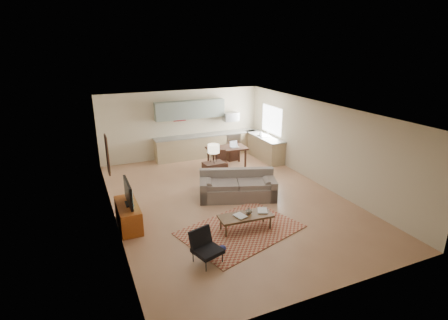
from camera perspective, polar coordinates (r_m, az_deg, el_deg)
name	(u,v)px	position (r m, az deg, el deg)	size (l,w,h in m)	color
room	(228,156)	(10.03, 0.68, 0.58)	(9.00, 9.00, 9.00)	#A17153
kitchen_counter_back	(206,145)	(14.31, -2.90, 2.43)	(4.26, 0.64, 0.92)	tan
kitchen_counter_right	(264,147)	(14.12, 6.55, 2.10)	(0.64, 2.26, 0.92)	tan
kitchen_range	(231,143)	(14.72, 1.11, 2.87)	(0.62, 0.62, 0.90)	#A5A8AD
kitchen_microwave	(231,117)	(14.48, 1.11, 7.08)	(0.62, 0.40, 0.35)	#A5A8AD
upper_cabinets	(190,110)	(13.91, -5.55, 8.20)	(2.80, 0.34, 0.70)	gray
window_right	(272,120)	(14.00, 7.79, 6.51)	(0.02, 1.40, 1.05)	white
wall_art_left	(108,155)	(10.05, -18.47, 0.82)	(0.06, 0.42, 1.10)	olive
triptych	(179,115)	(13.97, -7.28, 7.34)	(1.70, 0.04, 0.50)	beige
rug	(241,230)	(8.92, 2.72, -11.33)	(2.82, 1.95, 0.02)	brown
sofa	(238,185)	(10.45, 2.24, -4.17)	(2.36, 1.02, 0.82)	#6B5E56
coffee_table	(246,222)	(8.86, 3.54, -10.12)	(1.35, 0.54, 0.41)	#452D18
book_a	(237,217)	(8.62, 2.06, -9.35)	(0.31, 0.37, 0.03)	maroon
book_b	(258,211)	(8.99, 5.52, -8.21)	(0.36, 0.40, 0.03)	navy
vase	(249,211)	(8.81, 4.09, -8.23)	(0.19, 0.19, 0.17)	black
armchair	(208,248)	(7.59, -2.71, -14.13)	(0.62, 0.62, 0.71)	black
tv_credenza	(128,215)	(9.28, -15.36, -8.70)	(0.51, 1.32, 0.61)	#913F12
tv	(128,193)	(9.03, -15.37, -5.21)	(0.10, 1.01, 0.61)	black
console_table	(214,174)	(11.42, -1.67, -2.24)	(0.67, 0.44, 0.78)	#341D15
table_lamp	(214,153)	(11.18, -1.71, 1.11)	(0.38, 0.38, 0.62)	beige
dining_table	(227,157)	(13.13, 0.45, 0.51)	(1.46, 0.83, 0.74)	#341D15
dining_chair_near	(221,162)	(12.41, -0.42, -0.37)	(0.39, 0.41, 0.82)	#341D15
dining_chair_far	(231,150)	(13.82, 1.22, 1.67)	(0.40, 0.42, 0.83)	#341D15
laptop	(235,144)	(13.01, 1.80, 2.58)	(0.31, 0.23, 0.23)	#A5A8AD
soap_bottle	(261,133)	(14.02, 6.04, 4.36)	(0.09, 0.10, 0.19)	beige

